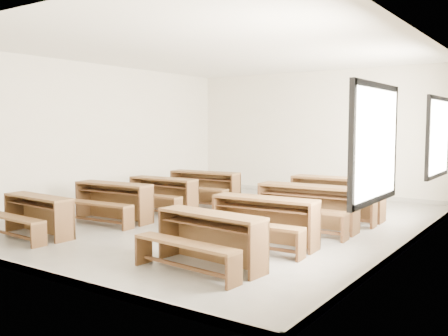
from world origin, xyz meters
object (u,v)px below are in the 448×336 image
Objects in this scene: desk_set_7 at (336,195)px; desk_set_0 at (36,213)px; desk_set_2 at (162,192)px; desk_set_4 at (208,236)px; desk_set_3 at (204,185)px; desk_set_5 at (263,218)px; desk_set_1 at (112,199)px; desk_set_6 at (306,204)px.

desk_set_0 is at bearing -131.67° from desk_set_7.
desk_set_2 reaches higher than desk_set_0.
desk_set_4 is (3.39, 0.15, 0.02)m from desk_set_0.
desk_set_7 is (3.19, 0.01, 0.03)m from desk_set_3.
desk_set_7 reaches higher than desk_set_0.
desk_set_2 is 0.95× the size of desk_set_5.
desk_set_1 is at bearing 161.90° from desk_set_4.
desk_set_0 is 4.22m from desk_set_3.
desk_set_0 is 4.53m from desk_set_6.
desk_set_3 reaches higher than desk_set_5.
desk_set_2 reaches higher than desk_set_4.
desk_set_0 is at bearing -159.25° from desk_set_5.
desk_set_0 is 3.74m from desk_set_5.
desk_set_1 is 3.63m from desk_set_6.
desk_set_0 is 2.94m from desk_set_2.
desk_set_4 is 0.97× the size of desk_set_5.
desk_set_4 is (3.31, -1.43, -0.01)m from desk_set_1.
desk_set_5 is (3.33, -0.06, 0.00)m from desk_set_1.
desk_set_0 is 0.95× the size of desk_set_2.
desk_set_1 is at bearing -99.71° from desk_set_3.
desk_set_2 is 0.89× the size of desk_set_6.
desk_set_3 is at bearing 135.98° from desk_set_5.
desk_set_7 is (3.48, 4.22, 0.08)m from desk_set_0.
desk_set_3 is 1.06× the size of desk_set_4.
desk_set_5 is 2.70m from desk_set_7.
desk_set_7 reaches higher than desk_set_3.
desk_set_7 reaches higher than desk_set_2.
desk_set_3 is at bearing 89.28° from desk_set_0.
desk_set_4 is at bearing -42.20° from desk_set_2.
desk_set_7 reaches higher than desk_set_6.
desk_set_6 reaches higher than desk_set_3.
desk_set_5 is at bearing -93.67° from desk_set_7.
desk_set_2 is at bearing -161.20° from desk_set_7.
desk_set_1 is 0.96× the size of desk_set_3.
desk_set_3 is 3.19m from desk_set_7.
desk_set_2 is 3.32m from desk_set_6.
desk_set_4 is at bearing -27.42° from desk_set_1.
desk_set_7 reaches higher than desk_set_4.
desk_set_6 is at bearing -93.33° from desk_set_7.
desk_set_4 is 4.07m from desk_set_7.
desk_set_7 is (3.35, 1.28, 0.06)m from desk_set_2.
desk_set_7 is at bearing 85.94° from desk_set_6.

